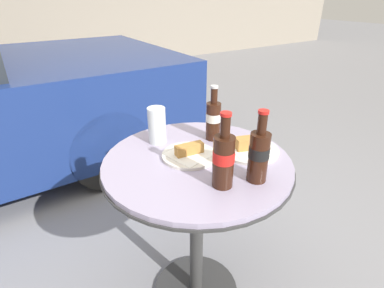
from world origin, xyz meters
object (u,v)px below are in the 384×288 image
cola_bottle_left (224,159)px  drinking_glass (157,127)px  bistro_table (197,195)px  cola_bottle_center (259,154)px  lunch_plate_near (189,154)px  cola_bottle_right (213,119)px  lunch_plate_far (249,148)px

cola_bottle_left → drinking_glass: cola_bottle_left is taller
bistro_table → cola_bottle_center: size_ratio=3.01×
bistro_table → lunch_plate_near: 0.19m
cola_bottle_left → drinking_glass: bearing=94.4°
bistro_table → cola_bottle_left: bearing=-98.2°
cola_bottle_right → cola_bottle_left: bearing=-121.6°
bistro_table → lunch_plate_near: size_ratio=3.55×
cola_bottle_left → lunch_plate_near: bearing=86.9°
cola_bottle_right → lunch_plate_far: bearing=-72.4°
cola_bottle_right → lunch_plate_near: 0.21m
cola_bottle_center → bistro_table: bearing=111.7°
cola_bottle_left → lunch_plate_far: cola_bottle_left is taller
bistro_table → lunch_plate_far: (0.21, -0.06, 0.19)m
drinking_glass → cola_bottle_left: bearing=-85.6°
bistro_table → cola_bottle_right: bearing=35.2°
cola_bottle_right → lunch_plate_far: 0.20m
cola_bottle_left → cola_bottle_center: cola_bottle_left is taller
cola_bottle_left → lunch_plate_near: (0.01, 0.22, -0.09)m
cola_bottle_center → lunch_plate_near: size_ratio=1.18×
cola_bottle_left → cola_bottle_right: 0.36m
cola_bottle_left → drinking_glass: (-0.03, 0.41, -0.03)m
bistro_table → cola_bottle_left: (-0.03, -0.19, 0.27)m
cola_bottle_center → cola_bottle_left: bearing=162.2°
bistro_table → lunch_plate_near: lunch_plate_near is taller
lunch_plate_far → bistro_table: bearing=164.0°
bistro_table → cola_bottle_left: size_ratio=2.95×
lunch_plate_far → drinking_glass: bearing=134.5°
bistro_table → lunch_plate_far: bearing=-16.0°
drinking_glass → lunch_plate_far: bearing=-45.5°
cola_bottle_center → lunch_plate_far: (0.12, 0.17, -0.09)m
bistro_table → drinking_glass: (-0.06, 0.22, 0.24)m
bistro_table → lunch_plate_far: size_ratio=3.20×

